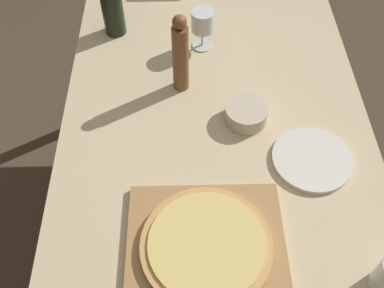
{
  "coord_description": "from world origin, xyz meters",
  "views": [
    {
      "loc": [
        -0.09,
        -0.79,
        1.72
      ],
      "look_at": [
        -0.07,
        -0.09,
        0.79
      ],
      "focal_mm": 42.0,
      "sensor_mm": 36.0,
      "label": 1
    }
  ],
  "objects_px": {
    "pizza": "(206,245)",
    "pepper_mill": "(180,55)",
    "wine_glass": "(203,22)",
    "small_bowl": "(246,114)"
  },
  "relations": [
    {
      "from": "wine_glass",
      "to": "small_bowl",
      "type": "xyz_separation_m",
      "value": [
        0.11,
        -0.32,
        -0.07
      ]
    },
    {
      "from": "pizza",
      "to": "small_bowl",
      "type": "height_order",
      "value": "small_bowl"
    },
    {
      "from": "wine_glass",
      "to": "small_bowl",
      "type": "distance_m",
      "value": 0.35
    },
    {
      "from": "wine_glass",
      "to": "small_bowl",
      "type": "height_order",
      "value": "wine_glass"
    },
    {
      "from": "pizza",
      "to": "pepper_mill",
      "type": "distance_m",
      "value": 0.55
    },
    {
      "from": "pizza",
      "to": "wine_glass",
      "type": "bearing_deg",
      "value": 88.68
    },
    {
      "from": "pepper_mill",
      "to": "wine_glass",
      "type": "height_order",
      "value": "pepper_mill"
    },
    {
      "from": "small_bowl",
      "to": "pepper_mill",
      "type": "bearing_deg",
      "value": 143.04
    },
    {
      "from": "pizza",
      "to": "small_bowl",
      "type": "distance_m",
      "value": 0.42
    },
    {
      "from": "pizza",
      "to": "pepper_mill",
      "type": "bearing_deg",
      "value": 95.7
    }
  ]
}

